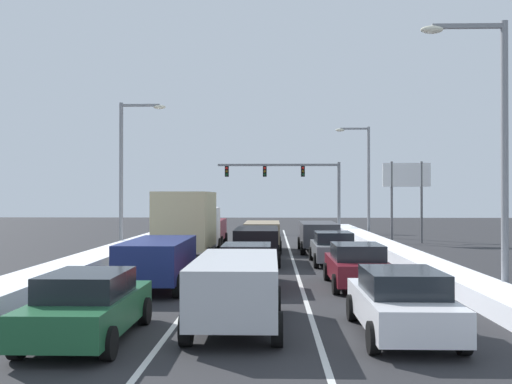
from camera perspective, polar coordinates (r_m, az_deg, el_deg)
name	(u,v)px	position (r m, az deg, el deg)	size (l,w,h in m)	color
ground_plane	(256,270)	(24.63, 0.02, -7.79)	(120.00, 120.00, 0.00)	#28282B
lane_stripe_between_right_lane_and_center_lane	(293,259)	(29.07, 3.65, -6.65)	(0.14, 49.07, 0.01)	silver
lane_stripe_between_center_lane_and_left_lane	(225,259)	(29.15, -3.09, -6.63)	(0.14, 49.07, 0.01)	silver
snow_bank_right_shoulder	(399,254)	(29.70, 13.98, -5.97)	(1.49, 49.07, 0.56)	white
snow_bank_left_shoulder	(121,252)	(30.02, -13.28, -5.83)	(1.79, 49.07, 0.64)	white
sedan_white_right_lane_nearest	(401,302)	(13.58, 14.23, -10.57)	(2.00, 4.50, 1.51)	silver
sedan_maroon_right_lane_second	(357,265)	(20.36, 9.99, -7.17)	(2.00, 4.50, 1.51)	maroon
sedan_gray_right_lane_third	(333,248)	(26.99, 7.65, -5.51)	(2.00, 4.50, 1.51)	slate
suv_charcoal_right_lane_fourth	(318,234)	(32.71, 6.20, -4.17)	(2.16, 4.90, 1.67)	#38383D
suv_silver_center_lane_nearest	(237,286)	(13.93, -1.95, -9.27)	(2.16, 4.90, 1.67)	#B7BABF
sedan_red_center_lane_second	(247,265)	(19.98, -0.90, -7.30)	(2.00, 4.50, 1.51)	maroon
suv_black_center_lane_third	(257,242)	(26.95, 0.10, -4.98)	(2.16, 4.90, 1.67)	black
suv_tan_center_lane_fourth	(262,234)	(32.89, 0.63, -4.16)	(2.16, 4.90, 1.67)	#937F60
sedan_green_left_lane_nearest	(88,305)	(13.32, -16.32, -10.77)	(2.00, 4.50, 1.51)	#1E5633
suv_navy_left_lane_second	(158,259)	(19.90, -9.71, -6.60)	(2.16, 4.90, 1.67)	navy
box_truck_left_lane_third	(189,222)	(27.91, -6.69, -3.00)	(2.53, 7.20, 3.36)	silver
suv_maroon_left_lane_fourth	(208,230)	(36.63, -4.78, -3.77)	(2.16, 4.90, 1.67)	maroon
traffic_light_gantry	(296,179)	(51.24, 3.98, 1.35)	(10.94, 0.47, 6.20)	slate
street_lamp_right_near	(493,134)	(19.07, 22.49, 5.39)	(2.66, 0.36, 8.53)	gray
street_lamp_right_mid	(364,171)	(45.09, 10.69, 2.03)	(2.66, 0.36, 8.53)	gray
street_lamp_left_mid	(127,163)	(33.52, -12.67, 2.84)	(2.66, 0.36, 8.49)	gray
roadside_sign_right	(407,183)	(39.95, 14.73, 0.83)	(3.20, 0.16, 5.50)	#59595B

